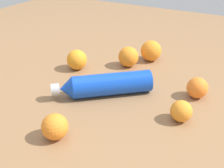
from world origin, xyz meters
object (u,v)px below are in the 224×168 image
object	(u,v)px
orange_2	(197,88)
orange_4	(151,51)
water_bottle	(105,85)
orange_5	(128,57)
orange_0	(55,127)
orange_1	(181,111)
orange_3	(77,60)

from	to	relation	value
orange_2	orange_4	bearing A→B (deg)	49.95
water_bottle	orange_5	world-z (taller)	orange_5
water_bottle	orange_2	xyz separation A→B (m)	(0.13, -0.26, -0.00)
water_bottle	orange_0	world-z (taller)	water_bottle
orange_1	orange_3	xyz separation A→B (m)	(0.13, 0.44, 0.01)
orange_1	orange_3	distance (m)	0.46
water_bottle	orange_2	world-z (taller)	water_bottle
orange_1	orange_3	world-z (taller)	orange_3
orange_2	orange_0	bearing A→B (deg)	144.64
orange_3	orange_5	size ratio (longest dim) A/B	0.97
orange_5	orange_1	bearing A→B (deg)	-131.70
orange_2	orange_5	xyz separation A→B (m)	(0.10, 0.29, 0.01)
orange_0	orange_3	xyz separation A→B (m)	(0.36, 0.19, 0.00)
orange_3	orange_4	world-z (taller)	orange_4
orange_1	orange_5	world-z (taller)	orange_5
water_bottle	orange_5	size ratio (longest dim) A/B	3.55
water_bottle	orange_0	distance (m)	0.24
water_bottle	orange_3	xyz separation A→B (m)	(0.11, 0.19, 0.00)
orange_5	orange_0	bearing A→B (deg)	-176.78
water_bottle	orange_4	size ratio (longest dim) A/B	3.32
orange_2	water_bottle	bearing A→B (deg)	115.90
orange_1	orange_3	size ratio (longest dim) A/B	0.80
water_bottle	orange_5	bearing A→B (deg)	-122.97
orange_2	orange_3	size ratio (longest dim) A/B	0.87
orange_0	orange_4	bearing A→B (deg)	-2.93
orange_0	orange_4	world-z (taller)	orange_4
orange_4	orange_0	bearing A→B (deg)	177.07
orange_2	orange_4	world-z (taller)	orange_4
orange_4	orange_5	bearing A→B (deg)	148.99
water_bottle	orange_5	xyz separation A→B (m)	(0.23, 0.03, 0.00)
orange_0	orange_2	bearing A→B (deg)	-35.36
orange_4	water_bottle	bearing A→B (deg)	175.29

